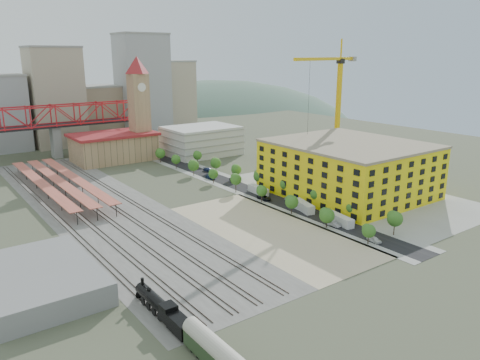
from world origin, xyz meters
TOP-DOWN VIEW (x-y plane):
  - ground at (0.00, 0.00)m, footprint 400.00×400.00m
  - ballast_strip at (-36.00, 17.50)m, footprint 36.00×165.00m
  - dirt_lot at (-4.00, -31.50)m, footprint 28.00×67.00m
  - street_asphalt at (16.00, 15.00)m, footprint 12.00×170.00m
  - sidewalk_west at (10.50, 15.00)m, footprint 3.00×170.00m
  - sidewalk_east at (21.50, 15.00)m, footprint 3.00×170.00m
  - construction_pad at (45.00, -20.00)m, footprint 50.00×90.00m
  - rail_tracks at (-37.80, 17.50)m, footprint 26.56×160.00m
  - platform_canopies at (-41.00, 45.00)m, footprint 16.00×80.00m
  - station_hall at (-5.00, 82.00)m, footprint 38.00×24.00m
  - clock_tower at (8.00, 79.99)m, footprint 12.00×12.00m
  - parking_garage at (36.00, 70.00)m, footprint 34.00×26.00m
  - truss_bridge at (-25.00, 105.00)m, footprint 94.00×9.60m
  - construction_building at (42.00, -20.00)m, footprint 44.60×50.60m
  - warehouse at (-66.00, -30.00)m, footprint 22.00×32.00m
  - street_trees at (16.00, 5.00)m, footprint 15.40×124.40m
  - skyline at (7.47, 142.31)m, footprint 133.00×46.00m
  - distant_hills at (45.28, 260.00)m, footprint 647.00×264.00m
  - locomotive at (-50.00, -54.59)m, footprint 2.72×20.94m
  - coach at (-50.00, -74.43)m, footprint 3.01×17.45m
  - tower_crane at (64.58, 8.62)m, footprint 49.72×16.97m
  - site_trailer_a at (16.00, -40.12)m, footprint 4.07×10.28m
  - site_trailer_b at (16.00, -24.54)m, footprint 5.29×10.68m
  - site_trailer_c at (16.00, -22.38)m, footprint 3.23×8.87m
  - site_trailer_d at (16.00, -1.21)m, footprint 3.10×9.84m
  - car_0 at (13.00, -55.00)m, footprint 2.17×4.51m
  - car_1 at (13.00, -40.51)m, footprint 1.80×4.25m
  - car_2 at (13.00, -8.27)m, footprint 2.67×5.66m
  - car_3 at (13.00, 26.13)m, footprint 2.38×5.06m
  - car_4 at (19.00, -40.10)m, footprint 2.65×4.97m
  - car_5 at (19.00, -15.20)m, footprint 2.02×4.67m
  - car_6 at (19.00, 17.05)m, footprint 2.75×5.54m
  - car_7 at (19.00, 37.39)m, footprint 2.48×5.28m

SIDE VIEW (x-z plane):
  - distant_hills at x=45.28m, z-range -193.04..33.96m
  - ground at x=0.00m, z-range 0.00..0.00m
  - street_trees at x=16.00m, z-range -4.00..4.00m
  - sidewalk_west at x=10.50m, z-range 0.00..0.04m
  - sidewalk_east at x=21.50m, z-range 0.00..0.04m
  - ballast_strip at x=-36.00m, z-range 0.00..0.06m
  - dirt_lot at x=-4.00m, z-range 0.00..0.06m
  - street_asphalt at x=16.00m, z-range 0.00..0.06m
  - construction_pad at x=45.00m, z-range 0.00..0.06m
  - rail_tracks at x=-37.80m, z-range 0.06..0.24m
  - car_1 at x=13.00m, z-range 0.00..1.36m
  - car_3 at x=13.00m, z-range 0.00..1.43m
  - car_0 at x=13.00m, z-range 0.00..1.49m
  - car_7 at x=19.00m, z-range 0.00..1.49m
  - car_5 at x=19.00m, z-range 0.00..1.49m
  - car_6 at x=19.00m, z-range 0.00..1.51m
  - car_2 at x=13.00m, z-range 0.00..1.56m
  - car_4 at x=19.00m, z-range 0.00..1.61m
  - site_trailer_c at x=16.00m, z-range 0.00..2.37m
  - site_trailer_d at x=16.00m, z-range 0.00..2.66m
  - site_trailer_a at x=16.00m, z-range 0.00..2.74m
  - site_trailer_b at x=16.00m, z-range 0.00..2.83m
  - locomotive at x=-50.00m, z-range -0.66..4.57m
  - warehouse at x=-66.00m, z-range 0.00..5.00m
  - coach at x=-50.00m, z-range 0.18..5.65m
  - platform_canopies at x=-41.00m, z-range 1.93..6.06m
  - station_hall at x=-5.00m, z-range 0.12..13.22m
  - parking_garage at x=36.00m, z-range 0.00..14.00m
  - construction_building at x=42.00m, z-range 0.01..18.81m
  - truss_bridge at x=-25.00m, z-range 6.06..31.66m
  - skyline at x=7.47m, z-range -7.19..52.81m
  - clock_tower at x=8.00m, z-range 2.70..54.70m
  - tower_crane at x=64.58m, z-range 6.44..61.41m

